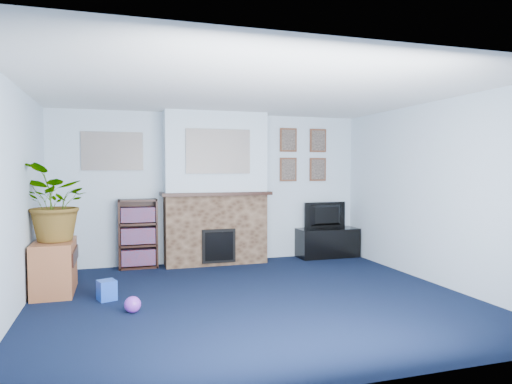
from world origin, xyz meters
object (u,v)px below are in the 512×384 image
object	(u,v)px
tv_stand	(327,244)
sideboard	(54,264)
bookshelf	(138,235)
television	(327,215)

from	to	relation	value
tv_stand	sideboard	bearing A→B (deg)	-165.57
bookshelf	tv_stand	bearing A→B (deg)	-1.39
television	bookshelf	distance (m)	3.15
tv_stand	bookshelf	size ratio (longest dim) A/B	0.99
television	bookshelf	size ratio (longest dim) A/B	0.74
bookshelf	sideboard	xyz separation A→B (m)	(-1.04, -1.15, -0.15)
tv_stand	television	xyz separation A→B (m)	(0.00, 0.02, 0.49)
television	bookshelf	bearing A→B (deg)	-3.94
tv_stand	television	bearing A→B (deg)	90.00
tv_stand	bookshelf	world-z (taller)	bookshelf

